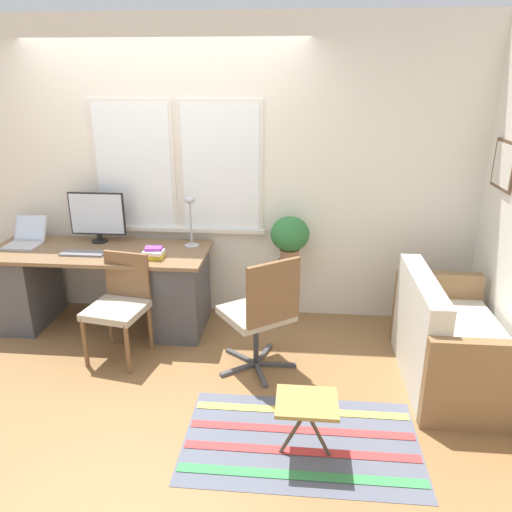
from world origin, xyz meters
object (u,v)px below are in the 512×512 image
at_px(office_chair_swivel, 261,312).
at_px(couch_loveseat, 449,345).
at_px(mouse, 113,254).
at_px(desk_chair_wooden, 120,303).
at_px(folding_stool, 307,407).
at_px(plant_stand, 289,270).
at_px(potted_plant, 290,236).
at_px(desk_lamp, 190,214).
at_px(monitor, 97,216).
at_px(book_stack, 154,253).
at_px(keyboard, 83,253).
at_px(laptop, 26,239).

bearing_deg(office_chair_swivel, couch_loveseat, 143.78).
bearing_deg(couch_loveseat, mouse, 79.63).
distance_m(desk_chair_wooden, folding_stool, 1.84).
relative_size(office_chair_swivel, plant_stand, 1.57).
bearing_deg(mouse, potted_plant, 13.20).
distance_m(office_chair_swivel, potted_plant, 0.95).
bearing_deg(desk_lamp, folding_stool, -58.77).
relative_size(monitor, couch_loveseat, 0.42).
bearing_deg(potted_plant, plant_stand, 0.00).
bearing_deg(book_stack, couch_loveseat, -11.22).
relative_size(office_chair_swivel, couch_loveseat, 0.79).
distance_m(book_stack, potted_plant, 1.21).
relative_size(monitor, desk_lamp, 1.11).
bearing_deg(couch_loveseat, book_stack, 78.78).
distance_m(book_stack, folding_stool, 1.95).
xyz_separation_m(keyboard, desk_chair_wooden, (0.43, -0.37, -0.28)).
distance_m(office_chair_swivel, couch_loveseat, 1.43).
xyz_separation_m(monitor, potted_plant, (1.76, 0.00, -0.14)).
bearing_deg(book_stack, folding_stool, -46.79).
xyz_separation_m(laptop, desk_chair_wooden, (1.06, -0.59, -0.32)).
distance_m(desk_chair_wooden, couch_loveseat, 2.58).
height_order(book_stack, office_chair_swivel, office_chair_swivel).
bearing_deg(potted_plant, monitor, -179.94).
bearing_deg(book_stack, monitor, 148.38).
relative_size(desk_lamp, potted_plant, 1.14).
bearing_deg(desk_chair_wooden, plant_stand, 38.63).
height_order(keyboard, desk_chair_wooden, desk_chair_wooden).
xyz_separation_m(laptop, desk_lamp, (1.52, 0.09, 0.25)).
bearing_deg(couch_loveseat, keyboard, 80.48).
relative_size(laptop, office_chair_swivel, 0.37).
bearing_deg(potted_plant, book_stack, -161.32).
relative_size(monitor, office_chair_swivel, 0.53).
distance_m(laptop, desk_lamp, 1.55).
height_order(laptop, plant_stand, laptop).
distance_m(keyboard, couch_loveseat, 3.08).
bearing_deg(laptop, potted_plant, 3.22).
relative_size(mouse, plant_stand, 0.10).
xyz_separation_m(mouse, folding_stool, (1.67, -1.41, -0.40)).
xyz_separation_m(office_chair_swivel, potted_plant, (0.18, 0.86, 0.34)).
distance_m(keyboard, book_stack, 0.64).
height_order(plant_stand, folding_stool, plant_stand).
relative_size(desk_chair_wooden, plant_stand, 1.38).
relative_size(monitor, folding_stool, 1.29).
relative_size(monitor, book_stack, 2.76).
xyz_separation_m(desk_lamp, desk_chair_wooden, (-0.46, -0.67, -0.57)).
distance_m(mouse, office_chair_swivel, 1.44).
bearing_deg(couch_loveseat, laptop, 78.81).
height_order(laptop, mouse, laptop).
bearing_deg(mouse, book_stack, -4.83).
xyz_separation_m(monitor, keyboard, (-0.01, -0.35, -0.24)).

